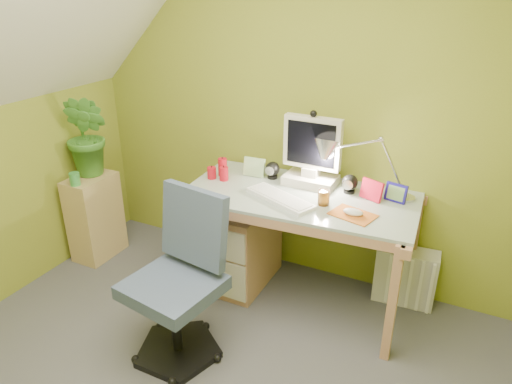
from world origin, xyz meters
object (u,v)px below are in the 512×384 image
at_px(monitor, 312,147).
at_px(side_ledge, 95,217).
at_px(task_chair, 173,285).
at_px(radiator, 405,276).
at_px(desk_lamp, 383,153).
at_px(desk, 298,247).
at_px(potted_plant, 88,136).

xyz_separation_m(monitor, side_ledge, (-1.62, -0.38, -0.71)).
bearing_deg(task_chair, radiator, 53.75).
bearing_deg(radiator, task_chair, -139.14).
height_order(desk_lamp, side_ledge, desk_lamp).
relative_size(desk, potted_plant, 2.34).
xyz_separation_m(task_chair, radiator, (1.10, 1.10, -0.29)).
xyz_separation_m(desk_lamp, task_chair, (-0.87, -1.01, -0.58)).
xyz_separation_m(monitor, desk_lamp, (0.45, 0.00, 0.03)).
height_order(desk, radiator, desk).
height_order(desk_lamp, task_chair, desk_lamp).
relative_size(monitor, side_ledge, 0.78).
bearing_deg(desk_lamp, desk, -147.52).
relative_size(desk_lamp, side_ledge, 0.86).
distance_m(monitor, radiator, 1.09).
bearing_deg(side_ledge, desk_lamp, 10.33).
height_order(monitor, task_chair, monitor).
xyz_separation_m(desk_lamp, potted_plant, (-2.07, -0.33, -0.09)).
relative_size(monitor, desk_lamp, 0.90).
relative_size(desk, task_chair, 1.50).
distance_m(potted_plant, radiator, 2.46).
height_order(task_chair, radiator, task_chair).
relative_size(potted_plant, task_chair, 0.64).
bearing_deg(task_chair, potted_plant, 158.77).
bearing_deg(desk, radiator, 17.94).
distance_m(desk, radiator, 0.75).
relative_size(side_ledge, potted_plant, 1.07).
distance_m(desk, desk_lamp, 0.83).
height_order(desk, potted_plant, potted_plant).
xyz_separation_m(monitor, radiator, (0.68, 0.09, -0.84)).
xyz_separation_m(desk, task_chair, (-0.42, -0.83, 0.10)).
bearing_deg(monitor, task_chair, -112.25).
height_order(monitor, side_ledge, monitor).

